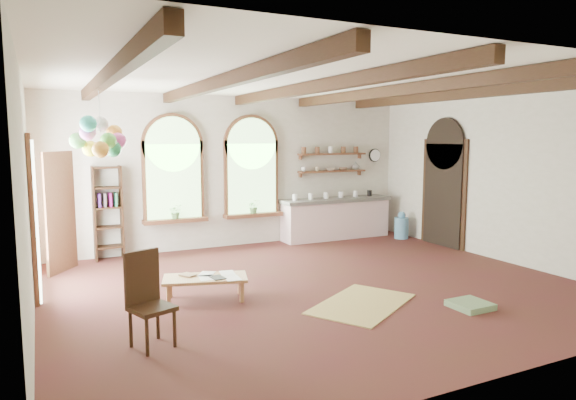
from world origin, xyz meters
TOP-DOWN VIEW (x-y plane):
  - floor at (0.00, 0.00)m, footprint 8.00×8.00m
  - ceiling_beams at (0.00, 0.00)m, footprint 6.20×6.80m
  - window_left at (-1.40, 3.43)m, footprint 1.30×0.28m
  - window_right at (0.30, 3.43)m, footprint 1.30×0.28m
  - left_doorway at (-3.95, 1.80)m, footprint 0.10×1.90m
  - right_doorway at (3.95, 1.50)m, footprint 0.10×1.30m
  - kitchen_counter at (2.30, 3.20)m, footprint 2.68×0.62m
  - wall_shelf_lower at (2.30, 3.38)m, footprint 1.70×0.24m
  - wall_shelf_upper at (2.30, 3.38)m, footprint 1.70×0.24m
  - wall_clock at (3.55, 3.45)m, footprint 0.32×0.04m
  - bookshelf at (-2.70, 3.32)m, footprint 0.53×0.32m
  - coffee_table at (-1.77, 0.12)m, footprint 1.30×0.87m
  - side_chair at (-2.81, -1.23)m, footprint 0.55×0.55m
  - floor_mat at (0.14, -1.06)m, footprint 1.90×1.69m
  - floor_cushion at (1.40, -1.84)m, footprint 0.50×0.50m
  - water_jug_a at (3.66, 2.50)m, footprint 0.33×0.33m
  - water_jug_b at (3.30, 3.20)m, footprint 0.33×0.33m
  - balloon_cluster at (-3.02, 1.05)m, footprint 0.79×0.81m
  - table_book at (-2.05, 0.25)m, footprint 0.27×0.29m
  - tablet at (-1.63, -0.02)m, footprint 0.20×0.27m
  - potted_plant_left at (-1.40, 3.32)m, footprint 0.27×0.23m
  - potted_plant_right at (0.30, 3.32)m, footprint 0.27×0.23m
  - shelf_cup_a at (1.55, 3.38)m, footprint 0.12×0.10m
  - shelf_cup_b at (1.90, 3.38)m, footprint 0.10×0.10m
  - shelf_bowl_a at (2.25, 3.38)m, footprint 0.22×0.22m
  - shelf_bowl_b at (2.60, 3.38)m, footprint 0.20×0.20m
  - shelf_vase at (2.95, 3.38)m, footprint 0.18×0.18m

SIDE VIEW (x-z plane):
  - floor at x=0.00m, z-range 0.00..0.00m
  - floor_mat at x=0.14m, z-range 0.00..0.02m
  - floor_cushion at x=1.40m, z-range 0.00..0.09m
  - water_jug_b at x=3.30m, z-range -0.04..0.59m
  - water_jug_a at x=3.66m, z-range -0.04..0.59m
  - coffee_table at x=-1.77m, z-range 0.13..0.47m
  - side_chair at x=-2.81m, z-range -0.23..0.85m
  - tablet at x=-1.63m, z-range 0.34..0.35m
  - table_book at x=-2.05m, z-range 0.34..0.36m
  - kitchen_counter at x=2.30m, z-range 0.01..0.95m
  - potted_plant_left at x=-1.40m, z-range 0.70..1.00m
  - potted_plant_right at x=0.30m, z-range 0.70..1.00m
  - bookshelf at x=-2.70m, z-range 0.00..1.80m
  - right_doorway at x=3.95m, z-range -0.10..2.30m
  - left_doorway at x=-3.95m, z-range -0.10..2.40m
  - wall_shelf_lower at x=2.30m, z-range 1.53..1.57m
  - shelf_bowl_a at x=2.25m, z-range 1.57..1.62m
  - shelf_bowl_b at x=2.60m, z-range 1.57..1.63m
  - shelf_cup_b at x=1.90m, z-range 1.57..1.66m
  - shelf_cup_a at x=1.55m, z-range 1.57..1.67m
  - window_left at x=-1.40m, z-range 0.53..2.73m
  - window_right at x=0.30m, z-range 0.53..2.73m
  - shelf_vase at x=2.95m, z-range 1.57..1.76m
  - wall_clock at x=3.55m, z-range 1.74..2.06m
  - wall_shelf_upper at x=2.30m, z-range 1.93..1.97m
  - balloon_cluster at x=-3.02m, z-range 1.75..2.90m
  - ceiling_beams at x=0.00m, z-range 3.01..3.19m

